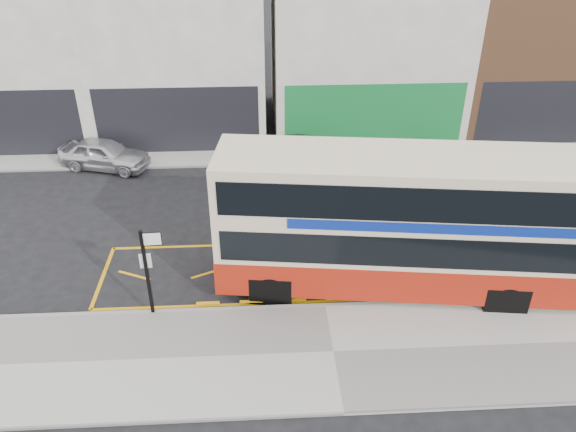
{
  "coord_description": "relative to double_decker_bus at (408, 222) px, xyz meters",
  "views": [
    {
      "loc": [
        -1.83,
        -13.26,
        10.97
      ],
      "look_at": [
        -0.98,
        2.0,
        1.84
      ],
      "focal_mm": 35.0,
      "sensor_mm": 36.0,
      "label": 1
    }
  ],
  "objects": [
    {
      "name": "ground",
      "position": [
        -2.48,
        -0.61,
        -2.35
      ],
      "size": [
        120.0,
        120.0,
        0.0
      ],
      "primitive_type": "plane",
      "color": "black",
      "rests_on": "ground"
    },
    {
      "name": "pavement",
      "position": [
        -2.48,
        -2.91,
        -2.27
      ],
      "size": [
        40.0,
        4.0,
        0.15
      ],
      "primitive_type": "cube",
      "color": "#A9A8A0",
      "rests_on": "ground"
    },
    {
      "name": "kerb",
      "position": [
        -2.48,
        -0.98,
        -2.27
      ],
      "size": [
        40.0,
        0.15,
        0.15
      ],
      "primitive_type": "cube",
      "color": "gray",
      "rests_on": "ground"
    },
    {
      "name": "far_pavement",
      "position": [
        -2.48,
        10.39,
        -2.27
      ],
      "size": [
        50.0,
        3.0,
        0.15
      ],
      "primitive_type": "cube",
      "color": "#A9A8A0",
      "rests_on": "ground"
    },
    {
      "name": "road_markings",
      "position": [
        -2.48,
        0.99,
        -2.34
      ],
      "size": [
        14.0,
        3.4,
        0.01
      ],
      "primitive_type": null,
      "color": "orange",
      "rests_on": "ground"
    },
    {
      "name": "terrace_far_left",
      "position": [
        -15.98,
        14.38,
        2.47
      ],
      "size": [
        8.0,
        8.01,
        10.8
      ],
      "color": "white",
      "rests_on": "ground"
    },
    {
      "name": "terrace_left",
      "position": [
        -7.98,
        14.38,
        2.97
      ],
      "size": [
        8.0,
        8.01,
        11.8
      ],
      "color": "white",
      "rests_on": "ground"
    },
    {
      "name": "terrace_green_shop",
      "position": [
        1.02,
        14.38,
        2.72
      ],
      "size": [
        9.0,
        8.01,
        11.3
      ],
      "color": "white",
      "rests_on": "ground"
    },
    {
      "name": "terrace_right",
      "position": [
        10.02,
        14.38,
        2.22
      ],
      "size": [
        9.0,
        8.01,
        10.3
      ],
      "color": "#925A3A",
      "rests_on": "ground"
    },
    {
      "name": "double_decker_bus",
      "position": [
        0.0,
        0.0,
        0.0
      ],
      "size": [
        11.42,
        3.94,
        4.47
      ],
      "rotation": [
        0.0,
        0.0,
        -0.12
      ],
      "color": "beige",
      "rests_on": "ground"
    },
    {
      "name": "bus_stop_post",
      "position": [
        -7.5,
        -1.0,
        -0.5
      ],
      "size": [
        0.7,
        0.13,
        2.8
      ],
      "rotation": [
        0.0,
        0.0,
        0.06
      ],
      "color": "black",
      "rests_on": "pavement"
    },
    {
      "name": "car_silver",
      "position": [
        -11.14,
        9.1,
        -1.68
      ],
      "size": [
        4.24,
        2.65,
        1.35
      ],
      "primitive_type": "imported",
      "rotation": [
        0.0,
        0.0,
        1.28
      ],
      "color": "silver",
      "rests_on": "ground"
    },
    {
      "name": "car_grey",
      "position": [
        -2.31,
        8.75,
        -1.71
      ],
      "size": [
        4.03,
        1.94,
        1.27
      ],
      "primitive_type": "imported",
      "rotation": [
        0.0,
        0.0,
        1.41
      ],
      "color": "#474950",
      "rests_on": "ground"
    },
    {
      "name": "car_white",
      "position": [
        4.46,
        7.85,
        -1.68
      ],
      "size": [
        4.97,
        3.3,
        1.34
      ],
      "primitive_type": "imported",
      "rotation": [
        0.0,
        0.0,
        1.91
      ],
      "color": "silver",
      "rests_on": "ground"
    },
    {
      "name": "street_tree_right",
      "position": [
        5.42,
        11.85,
        0.96
      ],
      "size": [
        2.25,
        2.25,
        4.85
      ],
      "color": "black",
      "rests_on": "ground"
    }
  ]
}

